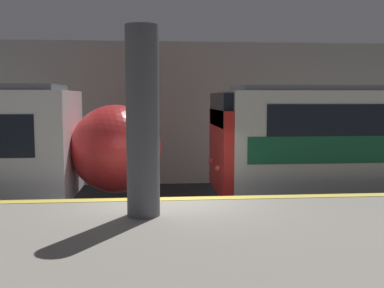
# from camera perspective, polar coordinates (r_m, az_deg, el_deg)

# --- Properties ---
(ground_plane) EXTENTS (120.00, 120.00, 0.00)m
(ground_plane) POSITION_cam_1_polar(r_m,az_deg,el_deg) (9.88, -2.69, -12.92)
(ground_plane) COLOR black
(platform) EXTENTS (40.00, 4.89, 1.09)m
(platform) POSITION_cam_1_polar(r_m,az_deg,el_deg) (7.40, -1.92, -15.07)
(platform) COLOR gray
(platform) RESTS_ON ground
(station_rear_barrier) EXTENTS (50.00, 0.15, 5.20)m
(station_rear_barrier) POSITION_cam_1_polar(r_m,az_deg,el_deg) (16.51, -3.73, 3.88)
(station_rear_barrier) COLOR #9E998E
(station_rear_barrier) RESTS_ON ground
(support_pillar_near) EXTENTS (0.59, 0.59, 3.36)m
(support_pillar_near) POSITION_cam_1_polar(r_m,az_deg,el_deg) (7.96, -6.28, 2.78)
(support_pillar_near) COLOR #56565B
(support_pillar_near) RESTS_ON platform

